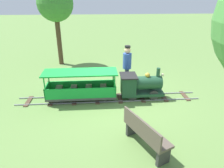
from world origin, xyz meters
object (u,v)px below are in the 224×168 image
Objects in this scene: passenger_car at (81,88)px; park_bench at (145,133)px; locomotive at (140,85)px; conductor_person at (127,64)px; oak_tree_near at (55,4)px.

park_bench is (2.44, 1.57, -0.01)m from passenger_car.
locomotive reaches higher than park_bench.
oak_tree_near is (-3.14, -2.87, 1.85)m from conductor_person.
oak_tree_near is (-6.37, -2.83, 2.40)m from park_bench.
conductor_person is at bearing 179.27° from park_bench.
park_bench is 0.37× the size of oak_tree_near.
locomotive is 5.58m from oak_tree_near.
park_bench is 7.37m from oak_tree_near.
park_bench is (2.44, -0.37, -0.07)m from locomotive.
passenger_car is (0.00, -1.94, -0.06)m from locomotive.
oak_tree_near reaches higher than passenger_car.
passenger_car is 1.45× the size of conductor_person.
park_bench is (3.23, -0.04, -0.54)m from conductor_person.
locomotive is at bearing 22.73° from conductor_person.
passenger_car is 4.77m from oak_tree_near.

